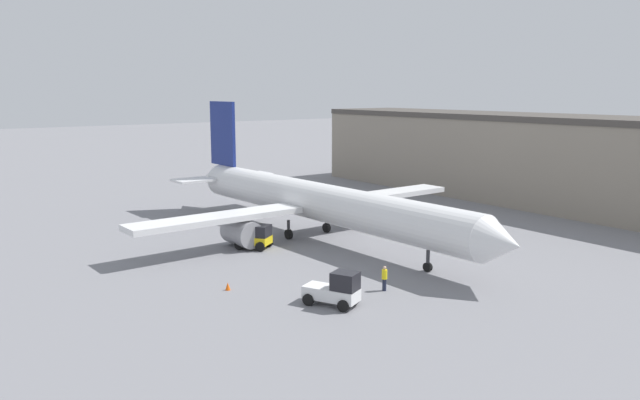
% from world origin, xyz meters
% --- Properties ---
extents(ground_plane, '(400.00, 400.00, 0.00)m').
position_xyz_m(ground_plane, '(0.00, 0.00, 0.00)').
color(ground_plane, slate).
extents(terminal_building, '(73.81, 12.11, 10.62)m').
position_xyz_m(terminal_building, '(3.46, 32.50, 5.31)').
color(terminal_building, gray).
rests_on(terminal_building, ground_plane).
extents(airplane, '(43.23, 34.90, 12.27)m').
position_xyz_m(airplane, '(-1.12, -0.04, 3.41)').
color(airplane, silver).
rests_on(airplane, ground_plane).
extents(ground_crew_worker, '(0.38, 0.38, 1.73)m').
position_xyz_m(ground_crew_worker, '(14.67, -5.22, 0.92)').
color(ground_crew_worker, '#1E2338').
rests_on(ground_crew_worker, ground_plane).
extents(baggage_tug, '(3.84, 2.99, 2.30)m').
position_xyz_m(baggage_tug, '(15.13, -9.74, 1.05)').
color(baggage_tug, silver).
rests_on(baggage_tug, ground_plane).
extents(belt_loader_truck, '(3.44, 3.25, 2.08)m').
position_xyz_m(belt_loader_truck, '(-0.49, -6.45, 1.01)').
color(belt_loader_truck, yellow).
rests_on(belt_loader_truck, ground_plane).
extents(safety_cone_near, '(0.36, 0.36, 0.55)m').
position_xyz_m(safety_cone_near, '(8.28, -13.80, 0.28)').
color(safety_cone_near, '#EF590F').
rests_on(safety_cone_near, ground_plane).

